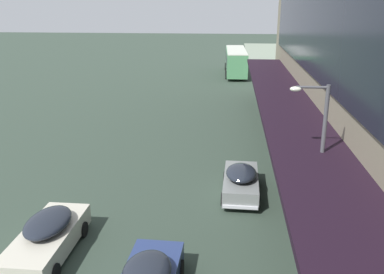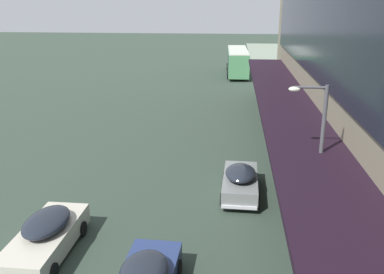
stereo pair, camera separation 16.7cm
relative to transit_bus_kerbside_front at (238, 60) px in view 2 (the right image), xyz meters
name	(u,v)px [view 2 (the right image)]	position (x,y,z in m)	size (l,w,h in m)	color
transit_bus_kerbside_front	(238,60)	(0.00, 0.00, 0.00)	(2.96, 11.29, 3.27)	#4F905E
sedan_trailing_near	(240,181)	(0.00, -36.70, -1.10)	(1.93, 4.46, 1.56)	gray
sedan_far_back	(46,236)	(-7.50, -42.71, -1.09)	(2.01, 5.01, 1.58)	beige
pedestrian_at_kerb	(370,263)	(4.16, -43.92, -0.69)	(0.62, 0.33, 1.86)	#352913
street_lamp	(316,150)	(2.81, -40.40, 1.96)	(1.50, 0.28, 6.25)	#4C4C51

